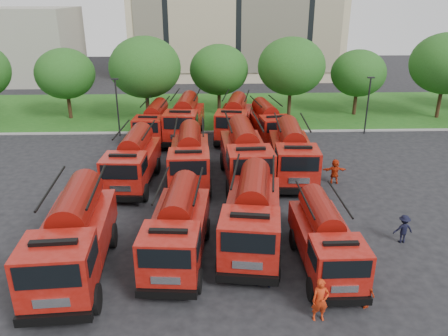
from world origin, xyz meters
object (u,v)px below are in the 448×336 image
object	(u,v)px
firefighter_4	(186,206)
firefighter_5	(333,183)
fire_truck_8	(154,123)
fire_truck_10	(235,118)
fire_truck_4	(133,160)
fire_truck_9	(185,118)
firefighter_1	(265,287)
fire_truck_5	(190,156)
fire_truck_2	(252,214)
firefighter_2	(363,306)
fire_truck_1	(178,227)
fire_truck_11	(268,123)
firefighter_0	(318,319)
firefighter_3	(401,242)
fire_truck_7	(292,153)
fire_truck_3	(325,238)
fire_truck_0	(73,236)
fire_truck_6	(245,154)

from	to	relation	value
firefighter_4	firefighter_5	size ratio (longest dim) A/B	0.94
fire_truck_8	fire_truck_10	xyz separation A→B (m)	(6.90, 0.59, 0.16)
fire_truck_4	fire_truck_9	xyz separation A→B (m)	(2.89, 9.75, 0.09)
fire_truck_8	firefighter_1	world-z (taller)	fire_truck_8
fire_truck_5	firefighter_4	bearing A→B (deg)	-93.06
fire_truck_2	firefighter_2	xyz separation A→B (m)	(4.11, -4.83, -1.74)
fire_truck_4	firefighter_1	bearing A→B (deg)	-53.68
fire_truck_1	fire_truck_11	world-z (taller)	fire_truck_1
fire_truck_11	fire_truck_8	bearing A→B (deg)	170.00
firefighter_5	fire_truck_1	bearing A→B (deg)	40.67
firefighter_0	firefighter_1	size ratio (longest dim) A/B	1.09
fire_truck_2	firefighter_0	xyz separation A→B (m)	(2.12, -5.50, -1.74)
fire_truck_5	fire_truck_4	bearing A→B (deg)	-173.38
firefighter_3	fire_truck_5	bearing A→B (deg)	-41.06
fire_truck_11	firefighter_2	xyz separation A→B (m)	(1.19, -21.64, -1.58)
fire_truck_2	firefighter_5	world-z (taller)	fire_truck_2
firefighter_1	fire_truck_8	bearing A→B (deg)	121.64
fire_truck_9	firefighter_3	distance (m)	21.33
fire_truck_4	fire_truck_7	bearing A→B (deg)	7.86
firefighter_1	firefighter_2	distance (m)	4.08
fire_truck_3	fire_truck_5	bearing A→B (deg)	121.70
fire_truck_11	firefighter_5	xyz separation A→B (m)	(3.28, -9.31, -1.58)
fire_truck_0	firefighter_3	bearing A→B (deg)	3.48
fire_truck_0	fire_truck_7	world-z (taller)	fire_truck_0
fire_truck_1	fire_truck_2	world-z (taller)	fire_truck_2
fire_truck_3	fire_truck_10	distance (m)	19.95
fire_truck_4	firefighter_0	world-z (taller)	fire_truck_4
fire_truck_4	fire_truck_6	xyz separation A→B (m)	(7.36, 0.41, 0.16)
firefighter_0	fire_truck_0	bearing A→B (deg)	158.56
fire_truck_2	fire_truck_8	xyz separation A→B (m)	(-6.78, 17.17, -0.19)
fire_truck_9	fire_truck_11	distance (m)	7.16
fire_truck_2	fire_truck_5	distance (m)	9.07
fire_truck_2	firefighter_4	world-z (taller)	fire_truck_2
fire_truck_0	fire_truck_3	bearing A→B (deg)	-3.59
fire_truck_1	fire_truck_3	distance (m)	6.79
fire_truck_3	firefighter_0	distance (m)	3.97
fire_truck_7	firefighter_1	xyz separation A→B (m)	(-3.25, -12.16, -1.76)
firefighter_0	firefighter_4	world-z (taller)	firefighter_0
fire_truck_5	firefighter_1	size ratio (longest dim) A/B	4.46
fire_truck_7	firefighter_0	xyz separation A→B (m)	(-1.41, -14.25, -1.76)
firefighter_2	firefighter_4	world-z (taller)	firefighter_4
fire_truck_7	fire_truck_10	size ratio (longest dim) A/B	1.00
fire_truck_4	fire_truck_10	bearing A→B (deg)	57.18
fire_truck_11	fire_truck_5	bearing A→B (deg)	-134.86
fire_truck_2	firefighter_0	distance (m)	6.15
fire_truck_9	firefighter_0	distance (m)	24.06
fire_truck_6	firefighter_2	xyz separation A→B (m)	(3.82, -13.14, -1.83)
fire_truck_9	firefighter_4	world-z (taller)	fire_truck_9
fire_truck_4	firefighter_4	size ratio (longest dim) A/B	4.65
firefighter_2	fire_truck_4	bearing A→B (deg)	12.28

